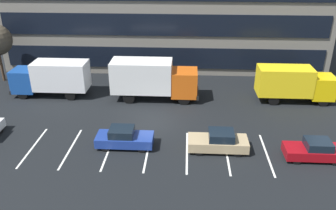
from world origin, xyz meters
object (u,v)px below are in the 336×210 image
object	(u,v)px
box_truck_orange	(153,78)
sedan_maroon	(315,150)
box_truck_yellow_all	(294,83)
box_truck_blue	(52,77)
sedan_tan	(219,141)
sedan_navy	(124,138)

from	to	relation	value
box_truck_orange	sedan_maroon	bearing A→B (deg)	-38.32
box_truck_yellow_all	sedan_maroon	bearing A→B (deg)	-96.00
box_truck_blue	box_truck_orange	bearing A→B (deg)	-1.70
box_truck_orange	sedan_maroon	size ratio (longest dim) A/B	2.03
box_truck_orange	box_truck_blue	world-z (taller)	box_truck_orange
box_truck_yellow_all	sedan_tan	xyz separation A→B (m)	(-7.47, -8.95, -1.13)
box_truck_blue	sedan_maroon	bearing A→B (deg)	-24.23
sedan_tan	sedan_navy	xyz separation A→B (m)	(-6.77, 0.15, -0.02)
sedan_maroon	sedan_navy	world-z (taller)	sedan_navy
box_truck_yellow_all	sedan_tan	distance (m)	11.71
sedan_maroon	sedan_navy	bearing A→B (deg)	176.27
box_truck_orange	box_truck_yellow_all	world-z (taller)	box_truck_orange
box_truck_yellow_all	box_truck_orange	bearing A→B (deg)	-179.04
box_truck_blue	sedan_maroon	xyz separation A→B (m)	(21.63, -9.73, -1.24)
box_truck_orange	box_truck_blue	size ratio (longest dim) A/B	1.10
box_truck_yellow_all	sedan_maroon	xyz separation A→B (m)	(-1.02, -9.67, -1.17)
box_truck_orange	sedan_navy	xyz separation A→B (m)	(-1.27, -8.59, -1.41)
box_truck_yellow_all	sedan_navy	world-z (taller)	box_truck_yellow_all
sedan_maroon	box_truck_blue	bearing A→B (deg)	155.77
box_truck_blue	sedan_maroon	world-z (taller)	box_truck_blue
sedan_navy	box_truck_orange	bearing A→B (deg)	81.58
box_truck_orange	sedan_tan	world-z (taller)	box_truck_orange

